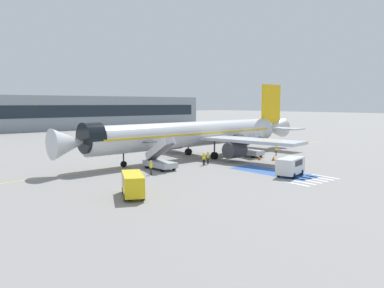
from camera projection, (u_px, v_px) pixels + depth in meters
name	position (u px, v px, depth m)	size (l,w,h in m)	color
ground_plane	(187.00, 158.00, 58.77)	(600.00, 600.00, 0.00)	gray
apron_leadline_yellow	(193.00, 158.00, 58.69)	(0.20, 79.95, 0.01)	gold
apron_stand_patch_blue	(273.00, 172.00, 46.84)	(4.38, 11.16, 0.01)	#2856A8
apron_walkway_bar_0	(295.00, 183.00, 40.11)	(0.44, 3.60, 0.01)	silver
apron_walkway_bar_1	(301.00, 182.00, 40.87)	(0.44, 3.60, 0.01)	silver
apron_walkway_bar_2	(308.00, 181.00, 41.63)	(0.44, 3.60, 0.01)	silver
apron_walkway_bar_3	(314.00, 179.00, 42.40)	(0.44, 3.60, 0.01)	silver
apron_walkway_bar_4	(320.00, 178.00, 43.16)	(0.44, 3.60, 0.01)	silver
apron_walkway_bar_5	(325.00, 177.00, 43.93)	(0.44, 3.60, 0.01)	silver
airliner	(196.00, 134.00, 58.74)	(46.11, 33.34, 12.09)	silver
boarding_stairs_forward	(160.00, 161.00, 48.70)	(2.37, 5.30, 4.32)	#ADB2BA
boarding_stairs_aft	(248.00, 150.00, 60.64)	(2.37, 5.30, 4.16)	#ADB2BA
fuel_tanker	(162.00, 135.00, 81.17)	(10.60, 4.10, 3.42)	#38383D
service_van_0	(133.00, 183.00, 34.32)	(3.60, 4.93, 2.15)	yellow
service_van_1	(290.00, 165.00, 44.20)	(4.76, 3.06, 2.16)	silver
ground_crew_0	(151.00, 166.00, 44.94)	(0.48, 0.45, 1.75)	#2D2D33
ground_crew_1	(276.00, 149.00, 61.68)	(0.49, 0.42, 1.72)	#191E38
ground_crew_2	(204.00, 158.00, 51.82)	(0.49, 0.38, 1.70)	black
ground_crew_3	(208.00, 157.00, 52.91)	(0.38, 0.49, 1.78)	black
traffic_cone_0	(277.00, 150.00, 66.04)	(0.58, 0.58, 0.65)	orange
traffic_cone_1	(273.00, 158.00, 56.21)	(0.57, 0.57, 0.64)	orange
traffic_cone_2	(259.00, 158.00, 56.82)	(0.57, 0.57, 0.64)	orange
terminal_building	(25.00, 113.00, 116.36)	(129.61, 12.10, 10.99)	#89939E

